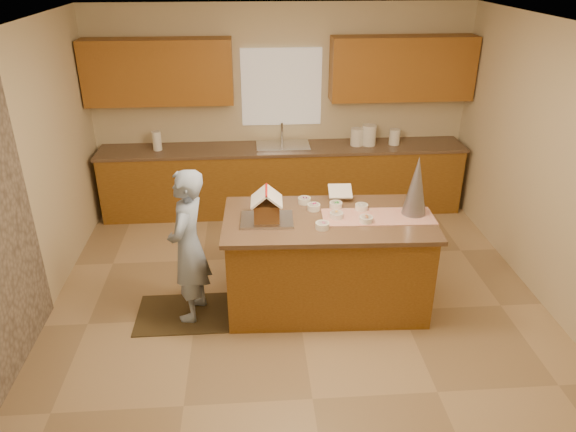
% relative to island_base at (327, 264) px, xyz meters
% --- Properties ---
extents(floor, '(5.50, 5.50, 0.00)m').
position_rel_island_base_xyz_m(floor, '(-0.28, -0.19, -0.47)').
color(floor, tan).
rests_on(floor, ground).
extents(ceiling, '(5.50, 5.50, 0.00)m').
position_rel_island_base_xyz_m(ceiling, '(-0.28, -0.19, 2.23)').
color(ceiling, silver).
rests_on(ceiling, floor).
extents(wall_back, '(5.50, 5.50, 0.00)m').
position_rel_island_base_xyz_m(wall_back, '(-0.28, 2.56, 0.88)').
color(wall_back, beige).
rests_on(wall_back, floor).
extents(wall_left, '(5.50, 5.50, 0.00)m').
position_rel_island_base_xyz_m(wall_left, '(-2.78, -0.19, 0.88)').
color(wall_left, beige).
rests_on(wall_left, floor).
extents(wall_right, '(5.50, 5.50, 0.00)m').
position_rel_island_base_xyz_m(wall_right, '(2.22, -0.19, 0.88)').
color(wall_right, beige).
rests_on(wall_right, floor).
extents(window_curtain, '(1.05, 0.03, 1.00)m').
position_rel_island_base_xyz_m(window_curtain, '(-0.28, 2.53, 1.18)').
color(window_curtain, white).
rests_on(window_curtain, wall_back).
extents(back_counter_base, '(4.80, 0.60, 0.88)m').
position_rel_island_base_xyz_m(back_counter_base, '(-0.28, 2.26, -0.03)').
color(back_counter_base, brown).
rests_on(back_counter_base, floor).
extents(back_counter_top, '(4.85, 0.63, 0.04)m').
position_rel_island_base_xyz_m(back_counter_top, '(-0.28, 2.26, 0.43)').
color(back_counter_top, brown).
rests_on(back_counter_top, back_counter_base).
extents(upper_cabinet_left, '(1.85, 0.35, 0.80)m').
position_rel_island_base_xyz_m(upper_cabinet_left, '(-1.83, 2.38, 1.43)').
color(upper_cabinet_left, '#9E5D21').
rests_on(upper_cabinet_left, wall_back).
extents(upper_cabinet_right, '(1.85, 0.35, 0.80)m').
position_rel_island_base_xyz_m(upper_cabinet_right, '(1.27, 2.38, 1.43)').
color(upper_cabinet_right, '#9E5D21').
rests_on(upper_cabinet_right, wall_back).
extents(sink, '(0.70, 0.45, 0.12)m').
position_rel_island_base_xyz_m(sink, '(-0.28, 2.26, 0.42)').
color(sink, silver).
rests_on(sink, back_counter_top).
extents(faucet, '(0.03, 0.03, 0.28)m').
position_rel_island_base_xyz_m(faucet, '(-0.28, 2.44, 0.59)').
color(faucet, silver).
rests_on(faucet, back_counter_top).
extents(island_base, '(1.95, 1.03, 0.93)m').
position_rel_island_base_xyz_m(island_base, '(0.00, 0.00, 0.00)').
color(island_base, brown).
rests_on(island_base, floor).
extents(island_top, '(2.03, 1.12, 0.04)m').
position_rel_island_base_xyz_m(island_top, '(0.00, 0.00, 0.49)').
color(island_top, brown).
rests_on(island_top, island_base).
extents(table_runner, '(1.08, 0.42, 0.01)m').
position_rel_island_base_xyz_m(table_runner, '(0.48, -0.02, 0.51)').
color(table_runner, '#A3220B').
rests_on(table_runner, island_top).
extents(baking_tray, '(0.50, 0.38, 0.03)m').
position_rel_island_base_xyz_m(baking_tray, '(-0.59, -0.03, 0.52)').
color(baking_tray, silver).
rests_on(baking_tray, island_top).
extents(cookbook, '(0.24, 0.19, 0.10)m').
position_rel_island_base_xyz_m(cookbook, '(0.17, 0.40, 0.60)').
color(cookbook, white).
rests_on(cookbook, island_top).
extents(tinsel_tree, '(0.24, 0.24, 0.58)m').
position_rel_island_base_xyz_m(tinsel_tree, '(0.83, 0.02, 0.80)').
color(tinsel_tree, '#A2A3AE').
rests_on(tinsel_tree, island_top).
extents(rug, '(1.03, 0.67, 0.01)m').
position_rel_island_base_xyz_m(rug, '(-1.38, -0.09, -0.46)').
color(rug, black).
rests_on(rug, floor).
extents(boy, '(0.48, 0.62, 1.52)m').
position_rel_island_base_xyz_m(boy, '(-1.33, -0.09, 0.31)').
color(boy, '#8BA0C5').
rests_on(boy, rug).
extents(canister_a, '(0.17, 0.17, 0.23)m').
position_rel_island_base_xyz_m(canister_a, '(0.70, 2.26, 0.57)').
color(canister_a, white).
rests_on(canister_a, back_counter_top).
extents(canister_b, '(0.19, 0.19, 0.27)m').
position_rel_island_base_xyz_m(canister_b, '(0.86, 2.26, 0.59)').
color(canister_b, white).
rests_on(canister_b, back_counter_top).
extents(canister_c, '(0.15, 0.15, 0.21)m').
position_rel_island_base_xyz_m(canister_c, '(1.21, 2.26, 0.56)').
color(canister_c, white).
rests_on(canister_c, back_counter_top).
extents(paper_towel, '(0.11, 0.11, 0.25)m').
position_rel_island_base_xyz_m(paper_towel, '(-1.92, 2.26, 0.58)').
color(paper_towel, white).
rests_on(paper_towel, back_counter_top).
extents(gingerbread_house, '(0.30, 0.31, 0.30)m').
position_rel_island_base_xyz_m(gingerbread_house, '(-0.59, -0.03, 0.65)').
color(gingerbread_house, '#593117').
rests_on(gingerbread_house, baking_tray).
extents(candy_bowls, '(0.67, 0.69, 0.06)m').
position_rel_island_base_xyz_m(candy_bowls, '(0.07, 0.08, 0.54)').
color(candy_bowls, '#D42575').
rests_on(candy_bowls, island_top).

